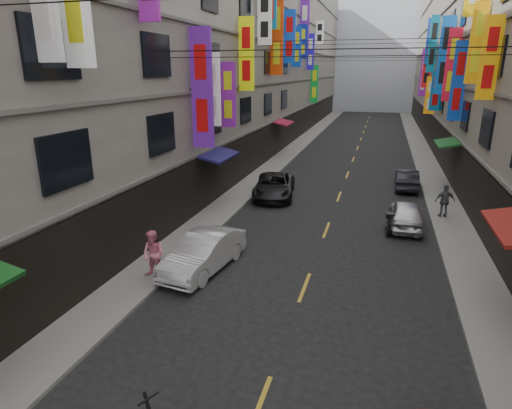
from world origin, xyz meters
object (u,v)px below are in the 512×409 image
Objects in this scene: car_left_mid at (204,252)px; pedestrian_lfar at (154,254)px; car_left_far at (274,186)px; pedestrian_rfar at (445,201)px; car_right_far at (407,179)px; scooter_far_right at (389,223)px; car_right_mid at (406,214)px.

pedestrian_lfar reaches higher than car_left_mid.
car_left_far is 9.57m from pedestrian_rfar.
scooter_far_right is at bearing 82.38° from car_right_far.
scooter_far_right is 9.33m from car_left_mid.
car_left_mid reaches higher than car_right_far.
car_right_far is (1.12, 8.47, 0.21)m from scooter_far_right.
car_right_mid is 2.29× the size of pedestrian_rfar.
car_right_far is 18.62m from pedestrian_lfar.
car_left_far is 2.87× the size of pedestrian_rfar.
car_left_mid is at bearing 43.15° from car_right_mid.
car_left_far is 8.90m from car_right_far.
scooter_far_right is at bearing 49.34° from car_right_mid.
pedestrian_lfar reaches higher than car_right_mid.
scooter_far_right is 7.94m from car_left_far.
pedestrian_rfar is at bearing 49.00° from pedestrian_lfar.
car_left_far is 2.76× the size of pedestrian_lfar.
car_left_far is at bearing 97.32° from car_left_mid.
scooter_far_right is 3.89m from pedestrian_rfar.
car_left_mid is at bearing 61.43° from car_right_far.
scooter_far_right is at bearing 50.69° from car_left_mid.
pedestrian_rfar reaches higher than car_right_mid.
car_left_far is (0.17, 10.52, -0.03)m from car_left_mid.
car_right_mid is at bearing -128.74° from scooter_far_right.
pedestrian_rfar is at bearing -18.21° from car_left_far.
car_left_far is 1.25× the size of car_right_mid.
scooter_far_right is 0.46× the size of car_right_far.
car_left_far is 8.20m from car_right_mid.
scooter_far_right is 0.41× the size of car_left_mid.
car_left_far is 11.94m from pedestrian_lfar.
car_right_far is at bearing -92.51° from car_right_mid.
car_left_far is at bearing -23.83° from car_right_mid.
car_left_mid is 0.88× the size of car_left_far.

